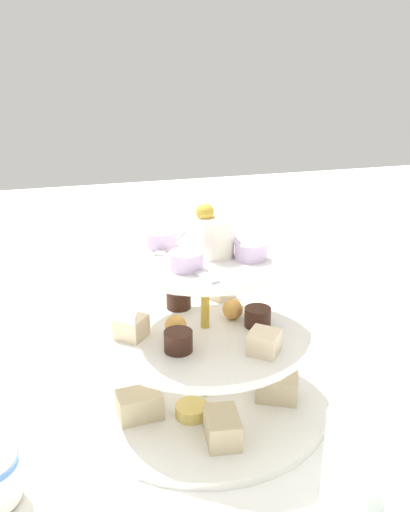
{
  "coord_description": "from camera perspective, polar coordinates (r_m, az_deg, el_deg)",
  "views": [
    {
      "loc": [
        0.53,
        -0.15,
        0.39
      ],
      "look_at": [
        0.0,
        0.0,
        0.18
      ],
      "focal_mm": 38.53,
      "sensor_mm": 36.0,
      "label": 1
    }
  ],
  "objects": [
    {
      "name": "water_glass_tall_right",
      "position": [
        0.86,
        -5.61,
        -2.82
      ],
      "size": [
        0.07,
        0.07,
        0.11
      ],
      "primitive_type": "cylinder",
      "color": "silver",
      "rests_on": "ground_plane"
    },
    {
      "name": "ground_plane",
      "position": [
        0.68,
        -0.0,
        -14.8
      ],
      "size": [
        2.4,
        2.4,
        0.0
      ],
      "primitive_type": "plane",
      "color": "white"
    },
    {
      "name": "water_glass_mid_back",
      "position": [
        0.53,
        15.51,
        -20.45
      ],
      "size": [
        0.06,
        0.06,
        0.11
      ],
      "primitive_type": "cylinder",
      "color": "silver",
      "rests_on": "ground_plane"
    },
    {
      "name": "tiered_serving_stand",
      "position": [
        0.64,
        0.01,
        -9.26
      ],
      "size": [
        0.29,
        0.29,
        0.24
      ],
      "color": "white",
      "rests_on": "ground_plane"
    },
    {
      "name": "butter_knife_left",
      "position": [
        0.84,
        17.69,
        -8.29
      ],
      "size": [
        0.17,
        0.03,
        0.0
      ],
      "primitive_type": "cube",
      "rotation": [
        0.0,
        0.0,
        3.26
      ],
      "color": "silver",
      "rests_on": "ground_plane"
    }
  ]
}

